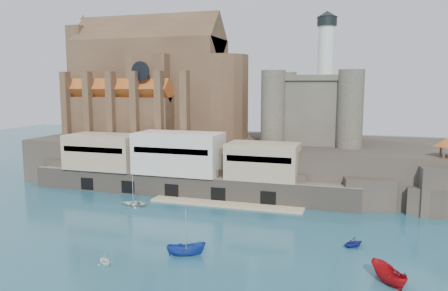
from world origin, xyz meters
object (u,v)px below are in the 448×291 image
castle_keep (315,105)px  boat_2 (186,255)px  church (156,88)px  boat_1 (105,263)px

castle_keep → boat_2: castle_keep is taller
church → castle_keep: (40.21, -0.78, -3.81)m
church → boat_2: bearing=-60.0°
church → boat_1: bearing=-70.5°
church → castle_keep: size_ratio=1.60×
boat_1 → boat_2: bearing=-22.5°
church → boat_1: church is taller
boat_2 → boat_1: bearing=98.5°
church → boat_2: church is taller
castle_keep → boat_1: (-20.75, -54.26, -18.31)m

